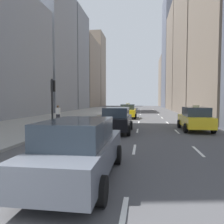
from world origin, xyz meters
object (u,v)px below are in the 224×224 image
Objects in this scene: pedestrian_far_walking at (58,114)px; traffic_light_pole at (53,98)px; sedan_black_near at (117,120)px; taxi_second at (195,119)px; sedan_silver_behind at (80,149)px; taxi_lead at (128,111)px.

pedestrian_far_walking is 0.46× the size of traffic_light_pole.
sedan_black_near is 4.55m from traffic_light_pole.
taxi_second is 12.11m from sedan_silver_behind.
taxi_second is at bearing 19.33° from traffic_light_pole.
taxi_second is at bearing 62.45° from sedan_silver_behind.
sedan_black_near is at bearing 90.00° from sedan_silver_behind.
taxi_second is 2.67× the size of pedestrian_far_walking.
taxi_lead reaches higher than sedan_black_near.
traffic_light_pole is (-3.95, -1.66, 1.52)m from sedan_black_near.
taxi_second is 0.89× the size of sedan_silver_behind.
taxi_second reaches higher than sedan_silver_behind.
sedan_black_near is (0.00, -11.65, 0.01)m from taxi_lead.
taxi_lead is 2.67× the size of pedestrian_far_walking.
sedan_silver_behind is (-0.00, -20.69, -0.00)m from taxi_lead.
taxi_lead is 10.16m from pedestrian_far_walking.
sedan_silver_behind is (-0.00, -9.04, -0.01)m from sedan_black_near.
taxi_lead is 11.42m from taxi_second.
sedan_silver_behind is at bearing -117.55° from taxi_second.
sedan_black_near is at bearing 22.76° from traffic_light_pole.
taxi_second is 1.22× the size of traffic_light_pole.
sedan_black_near is at bearing -163.18° from taxi_second.
taxi_second reaches higher than sedan_black_near.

